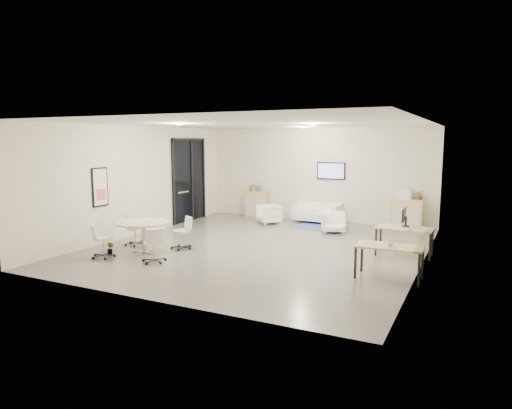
{
  "coord_description": "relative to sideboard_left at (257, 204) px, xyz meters",
  "views": [
    {
      "loc": [
        5.05,
        -10.56,
        2.77
      ],
      "look_at": [
        -0.34,
        0.4,
        1.06
      ],
      "focal_mm": 32.0,
      "sensor_mm": 36.0,
      "label": 1
    }
  ],
  "objects": [
    {
      "name": "room_shell",
      "position": [
        2.19,
        -4.26,
        1.14
      ],
      "size": [
        9.6,
        10.6,
        4.8
      ],
      "color": "#5D5A55",
      "rests_on": "ground"
    },
    {
      "name": "glass_door",
      "position": [
        -1.76,
        -1.75,
        1.04
      ],
      "size": [
        0.09,
        1.9,
        2.85
      ],
      "color": "black",
      "rests_on": "room_shell"
    },
    {
      "name": "artwork",
      "position": [
        -1.78,
        -5.86,
        1.08
      ],
      "size": [
        0.05,
        0.54,
        1.04
      ],
      "color": "black",
      "rests_on": "room_shell"
    },
    {
      "name": "wall_tv",
      "position": [
        2.69,
        0.2,
        1.29
      ],
      "size": [
        0.98,
        0.06,
        0.58
      ],
      "color": "black",
      "rests_on": "room_shell"
    },
    {
      "name": "ceiling_spots",
      "position": [
        1.99,
        -3.43,
        2.72
      ],
      "size": [
        3.14,
        4.14,
        0.03
      ],
      "color": "#FFEAC6",
      "rests_on": "room_shell"
    },
    {
      "name": "sideboard_left",
      "position": [
        0.0,
        0.0,
        0.0
      ],
      "size": [
        0.83,
        0.43,
        0.93
      ],
      "color": "tan",
      "rests_on": "room_shell"
    },
    {
      "name": "sideboard_right",
      "position": [
        5.25,
        -0.01,
        0.01
      ],
      "size": [
        0.95,
        0.46,
        0.95
      ],
      "color": "tan",
      "rests_on": "room_shell"
    },
    {
      "name": "books",
      "position": [
        -0.04,
        0.0,
        0.58
      ],
      "size": [
        0.48,
        0.14,
        0.22
      ],
      "color": "red",
      "rests_on": "sideboard_left"
    },
    {
      "name": "printer",
      "position": [
        5.15,
        -0.01,
        0.64
      ],
      "size": [
        0.49,
        0.42,
        0.33
      ],
      "rotation": [
        0.0,
        0.0,
        -0.08
      ],
      "color": "white",
      "rests_on": "sideboard_right"
    },
    {
      "name": "loveseat",
      "position": [
        2.36,
        -0.15,
        -0.15
      ],
      "size": [
        1.58,
        0.84,
        0.58
      ],
      "rotation": [
        0.0,
        0.0,
        -0.04
      ],
      "color": "white",
      "rests_on": "room_shell"
    },
    {
      "name": "blue_rug",
      "position": [
        2.71,
        -1.02,
        -0.46
      ],
      "size": [
        1.77,
        1.33,
        0.01
      ],
      "primitive_type": "cube",
      "rotation": [
        0.0,
        0.0,
        -0.17
      ],
      "color": "#2F4492",
      "rests_on": "room_shell"
    },
    {
      "name": "armchair_left",
      "position": [
        0.95,
        -1.05,
        -0.12
      ],
      "size": [
        0.92,
        0.91,
        0.69
      ],
      "primitive_type": "imported",
      "rotation": [
        0.0,
        0.0,
        -0.7
      ],
      "color": "white",
      "rests_on": "room_shell"
    },
    {
      "name": "armchair_right",
      "position": [
        3.34,
        -1.57,
        -0.11
      ],
      "size": [
        0.87,
        0.85,
        0.7
      ],
      "primitive_type": "imported",
      "rotation": [
        0.0,
        0.0,
        0.38
      ],
      "color": "white",
      "rests_on": "room_shell"
    },
    {
      "name": "desk_rear",
      "position": [
        5.7,
        -3.54,
        0.16
      ],
      "size": [
        1.35,
        0.72,
        0.69
      ],
      "rotation": [
        0.0,
        0.0,
        -0.04
      ],
      "color": "tan",
      "rests_on": "room_shell"
    },
    {
      "name": "desk_front",
      "position": [
        5.71,
        -5.63,
        0.15
      ],
      "size": [
        1.34,
        0.71,
        0.69
      ],
      "rotation": [
        0.0,
        0.0,
        0.04
      ],
      "color": "tan",
      "rests_on": "room_shell"
    },
    {
      "name": "monitor",
      "position": [
        5.66,
        -3.39,
        0.46
      ],
      "size": [
        0.2,
        0.5,
        0.44
      ],
      "color": "black",
      "rests_on": "desk_rear"
    },
    {
      "name": "round_table",
      "position": [
        -0.14,
        -6.13,
        0.24
      ],
      "size": [
        1.3,
        1.3,
        0.79
      ],
      "color": "tan",
      "rests_on": "room_shell"
    },
    {
      "name": "meeting_chairs",
      "position": [
        -0.14,
        -6.13,
        -0.05
      ],
      "size": [
        2.37,
        2.37,
        0.82
      ],
      "color": "white",
      "rests_on": "room_shell"
    },
    {
      "name": "plant_cabinet",
      "position": [
        5.63,
        -0.03,
        0.6
      ],
      "size": [
        0.3,
        0.33,
        0.24
      ],
      "primitive_type": "imported",
      "rotation": [
        0.0,
        0.0,
        0.11
      ],
      "color": "#3F7F3F",
      "rests_on": "sideboard_right"
    },
    {
      "name": "plant_floor",
      "position": [
        -0.73,
        -6.66,
        -0.39
      ],
      "size": [
        0.19,
        0.33,
        0.14
      ],
      "primitive_type": "imported",
      "rotation": [
        0.0,
        0.0,
        0.04
      ],
      "color": "#3F7F3F",
      "rests_on": "room_shell"
    },
    {
      "name": "cup",
      "position": [
        5.72,
        -5.64,
        0.28
      ],
      "size": [
        0.13,
        0.11,
        0.12
      ],
      "primitive_type": "imported",
      "rotation": [
        0.0,
        0.0,
        -0.08
      ],
      "color": "white",
      "rests_on": "desk_front"
    }
  ]
}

